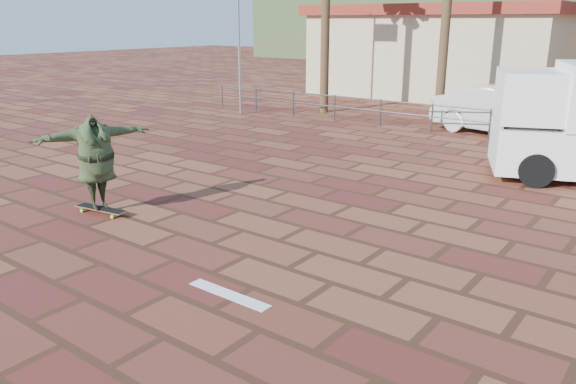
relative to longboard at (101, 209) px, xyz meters
The scene contains 9 objects.
ground 3.76m from the longboard, ahead, with size 120.00×120.00×0.00m, color brown.
paint_stripe 4.57m from the longboard, 12.88° to the right, with size 1.40×0.22×0.01m, color white.
guardrail 12.76m from the longboard, 72.86° to the left, with size 24.06×0.06×1.00m.
building_west 22.40m from the longboard, 95.77° to the left, with size 12.60×7.60×4.50m.
hill_back 59.20m from the longboard, 107.99° to the left, with size 35.00×14.00×8.00m, color #384C28.
longboard is the anchor object (origin of this frame).
skateboarder 0.97m from the longboard, behind, with size 2.34×0.64×1.90m, color #334223.
car_silver 16.63m from the longboard, 73.34° to the left, with size 1.87×4.64×1.58m, color #B2B5BA.
car_white 13.78m from the longboard, 73.31° to the left, with size 1.72×4.94×1.63m, color silver.
Camera 1 is at (5.72, -6.42, 3.72)m, focal length 35.00 mm.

